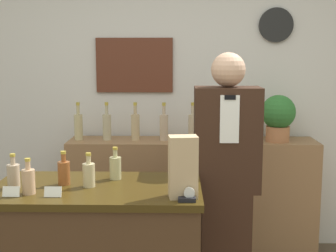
{
  "coord_description": "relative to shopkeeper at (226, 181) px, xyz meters",
  "views": [
    {
      "loc": [
        0.09,
        -2.07,
        1.7
      ],
      "look_at": [
        0.03,
        1.12,
        1.2
      ],
      "focal_mm": 50.0,
      "sensor_mm": 36.0,
      "label": 1
    }
  ],
  "objects": [
    {
      "name": "shelf_bottle_6",
      "position": [
        0.27,
        0.78,
        0.25
      ],
      "size": [
        0.07,
        0.07,
        0.31
      ],
      "color": "tan",
      "rests_on": "back_shelf"
    },
    {
      "name": "back_wall",
      "position": [
        -0.42,
        1.03,
        0.5
      ],
      "size": [
        5.2,
        0.09,
        2.7
      ],
      "color": "silver",
      "rests_on": "ground_plane"
    },
    {
      "name": "shelf_bottle_5",
      "position": [
        0.03,
        0.76,
        0.25
      ],
      "size": [
        0.07,
        0.07,
        0.31
      ],
      "color": "tan",
      "rests_on": "back_shelf"
    },
    {
      "name": "price_card_left",
      "position": [
        -1.2,
        -0.69,
        0.13
      ],
      "size": [
        0.09,
        0.02,
        0.06
      ],
      "color": "white",
      "rests_on": "display_counter"
    },
    {
      "name": "paper_bag",
      "position": [
        -0.3,
        -0.67,
        0.26
      ],
      "size": [
        0.16,
        0.12,
        0.33
      ],
      "color": "tan",
      "rests_on": "display_counter"
    },
    {
      "name": "back_shelf",
      "position": [
        -0.2,
        0.77,
        -0.36
      ],
      "size": [
        2.05,
        0.39,
        0.99
      ],
      "color": "#8E6642",
      "rests_on": "ground_plane"
    },
    {
      "name": "counter_bottle_4",
      "position": [
        -0.7,
        -0.32,
        0.17
      ],
      "size": [
        0.07,
        0.07,
        0.2
      ],
      "color": "tan",
      "rests_on": "display_counter"
    },
    {
      "name": "counter_bottle_0",
      "position": [
        -1.24,
        -0.52,
        0.17
      ],
      "size": [
        0.07,
        0.07,
        0.2
      ],
      "color": "tan",
      "rests_on": "display_counter"
    },
    {
      "name": "shelf_bottle_2",
      "position": [
        -0.68,
        0.77,
        0.25
      ],
      "size": [
        0.07,
        0.07,
        0.31
      ],
      "color": "tan",
      "rests_on": "back_shelf"
    },
    {
      "name": "counter_bottle_3",
      "position": [
        -0.83,
        -0.49,
        0.17
      ],
      "size": [
        0.07,
        0.07,
        0.2
      ],
      "color": "tan",
      "rests_on": "display_counter"
    },
    {
      "name": "shelf_bottle_3",
      "position": [
        -0.44,
        0.76,
        0.25
      ],
      "size": [
        0.07,
        0.07,
        0.31
      ],
      "color": "tan",
      "rests_on": "back_shelf"
    },
    {
      "name": "potted_plant",
      "position": [
        0.49,
        0.74,
        0.35
      ],
      "size": [
        0.28,
        0.28,
        0.38
      ],
      "color": "#B27047",
      "rests_on": "back_shelf"
    },
    {
      "name": "shopkeeper",
      "position": [
        0.0,
        0.0,
        0.0
      ],
      "size": [
        0.43,
        0.27,
        1.7
      ],
      "color": "#331E14",
      "rests_on": "ground_plane"
    },
    {
      "name": "tape_dispenser",
      "position": [
        -0.27,
        -0.74,
        0.12
      ],
      "size": [
        0.09,
        0.06,
        0.07
      ],
      "color": "black",
      "rests_on": "display_counter"
    },
    {
      "name": "shelf_bottle_0",
      "position": [
        -1.15,
        0.77,
        0.25
      ],
      "size": [
        0.07,
        0.07,
        0.31
      ],
      "color": "tan",
      "rests_on": "back_shelf"
    },
    {
      "name": "counter_bottle_2",
      "position": [
        -0.98,
        -0.45,
        0.17
      ],
      "size": [
        0.07,
        0.07,
        0.2
      ],
      "color": "brown",
      "rests_on": "display_counter"
    },
    {
      "name": "price_card_right",
      "position": [
        -0.98,
        -0.69,
        0.13
      ],
      "size": [
        0.09,
        0.02,
        0.06
      ],
      "color": "white",
      "rests_on": "display_counter"
    },
    {
      "name": "shelf_bottle_4",
      "position": [
        -0.2,
        0.78,
        0.25
      ],
      "size": [
        0.07,
        0.07,
        0.31
      ],
      "color": "tan",
      "rests_on": "back_shelf"
    },
    {
      "name": "counter_bottle_1",
      "position": [
        -1.12,
        -0.63,
        0.17
      ],
      "size": [
        0.07,
        0.07,
        0.2
      ],
      "color": "tan",
      "rests_on": "display_counter"
    },
    {
      "name": "shelf_bottle_1",
      "position": [
        -0.91,
        0.77,
        0.25
      ],
      "size": [
        0.07,
        0.07,
        0.31
      ],
      "color": "tan",
      "rests_on": "back_shelf"
    }
  ]
}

